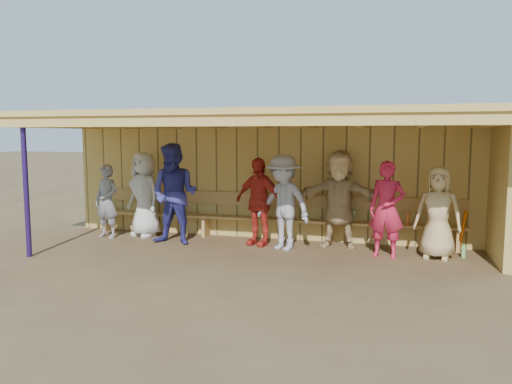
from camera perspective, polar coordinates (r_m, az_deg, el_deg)
ground at (r=9.09m, az=-0.60°, el=-6.83°), size 90.00×90.00×0.00m
player_a at (r=10.66m, az=-16.69°, el=-1.01°), size 0.60×0.44×1.51m
player_b at (r=10.59m, az=-12.65°, el=-0.27°), size 1.01×0.85×1.75m
player_c at (r=9.70m, az=-9.29°, el=-0.23°), size 0.97×0.77×1.95m
player_d at (r=9.50m, az=0.24°, el=-1.10°), size 1.06×0.68×1.68m
player_e at (r=9.13m, az=3.15°, el=-1.21°), size 1.30×1.05×1.75m
player_f at (r=9.43m, az=9.47°, el=-0.79°), size 1.70×0.57×1.83m
player_g at (r=8.85m, az=14.71°, el=-1.92°), size 0.66×0.49×1.67m
player_h at (r=9.00m, az=20.09°, el=-2.24°), size 0.85×0.64×1.58m
dugout_structure at (r=9.42m, az=2.84°, el=4.05°), size 8.80×3.20×2.50m
bench at (r=10.05m, az=1.19°, el=-2.48°), size 7.60×0.34×0.93m
dugout_equipment at (r=10.15m, az=-3.16°, el=-2.61°), size 7.51×0.62×0.80m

